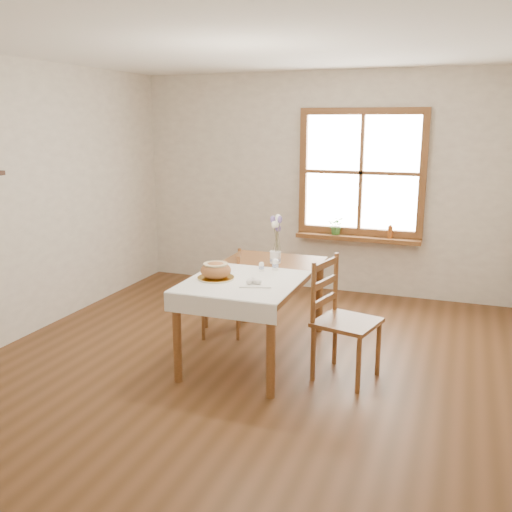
% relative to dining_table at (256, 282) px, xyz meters
% --- Properties ---
extents(ground, '(5.00, 5.00, 0.00)m').
position_rel_dining_table_xyz_m(ground, '(0.00, -0.30, -0.66)').
color(ground, brown).
rests_on(ground, ground).
extents(room_walls, '(4.60, 5.10, 2.65)m').
position_rel_dining_table_xyz_m(room_walls, '(0.00, -0.30, 1.04)').
color(room_walls, silver).
rests_on(room_walls, ground).
extents(window, '(1.46, 0.08, 1.46)m').
position_rel_dining_table_xyz_m(window, '(0.50, 2.17, 0.79)').
color(window, brown).
rests_on(window, ground).
extents(window_sill, '(1.46, 0.20, 0.05)m').
position_rel_dining_table_xyz_m(window_sill, '(0.50, 2.10, 0.03)').
color(window_sill, brown).
rests_on(window_sill, ground).
extents(dining_table, '(0.90, 1.60, 0.75)m').
position_rel_dining_table_xyz_m(dining_table, '(0.00, 0.00, 0.00)').
color(dining_table, brown).
rests_on(dining_table, ground).
extents(table_linen, '(0.91, 0.99, 0.01)m').
position_rel_dining_table_xyz_m(table_linen, '(0.00, -0.30, 0.09)').
color(table_linen, silver).
rests_on(table_linen, dining_table).
extents(chair_left, '(0.51, 0.50, 0.82)m').
position_rel_dining_table_xyz_m(chair_left, '(-0.48, 0.34, -0.25)').
color(chair_left, brown).
rests_on(chair_left, ground).
extents(chair_right, '(0.57, 0.56, 0.98)m').
position_rel_dining_table_xyz_m(chair_right, '(0.85, -0.21, -0.18)').
color(chair_right, brown).
rests_on(chair_right, ground).
extents(bread_plate, '(0.38, 0.38, 0.02)m').
position_rel_dining_table_xyz_m(bread_plate, '(-0.23, -0.33, 0.10)').
color(bread_plate, white).
rests_on(bread_plate, table_linen).
extents(bread_loaf, '(0.25, 0.25, 0.14)m').
position_rel_dining_table_xyz_m(bread_loaf, '(-0.23, -0.33, 0.18)').
color(bread_loaf, '#A9693B').
rests_on(bread_loaf, bread_plate).
extents(egg_napkin, '(0.31, 0.28, 0.01)m').
position_rel_dining_table_xyz_m(egg_napkin, '(0.13, -0.37, 0.10)').
color(egg_napkin, silver).
rests_on(egg_napkin, table_linen).
extents(eggs, '(0.24, 0.23, 0.04)m').
position_rel_dining_table_xyz_m(eggs, '(0.13, -0.37, 0.13)').
color(eggs, white).
rests_on(eggs, egg_napkin).
extents(salt_shaker, '(0.06, 0.06, 0.09)m').
position_rel_dining_table_xyz_m(salt_shaker, '(0.04, 0.03, 0.14)').
color(salt_shaker, white).
rests_on(salt_shaker, table_linen).
extents(pepper_shaker, '(0.06, 0.06, 0.11)m').
position_rel_dining_table_xyz_m(pepper_shaker, '(0.14, 0.11, 0.15)').
color(pepper_shaker, white).
rests_on(pepper_shaker, table_linen).
extents(flower_vase, '(0.13, 0.13, 0.11)m').
position_rel_dining_table_xyz_m(flower_vase, '(0.06, 0.35, 0.14)').
color(flower_vase, white).
rests_on(flower_vase, dining_table).
extents(lavender_bouquet, '(0.18, 0.18, 0.33)m').
position_rel_dining_table_xyz_m(lavender_bouquet, '(0.06, 0.35, 0.36)').
color(lavender_bouquet, '#6A5698').
rests_on(lavender_bouquet, flower_vase).
extents(potted_plant, '(0.20, 0.22, 0.17)m').
position_rel_dining_table_xyz_m(potted_plant, '(0.25, 2.10, 0.13)').
color(potted_plant, '#39742E').
rests_on(potted_plant, window_sill).
extents(amber_bottle, '(0.06, 0.06, 0.16)m').
position_rel_dining_table_xyz_m(amber_bottle, '(0.87, 2.10, 0.13)').
color(amber_bottle, '#994E1C').
rests_on(amber_bottle, window_sill).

